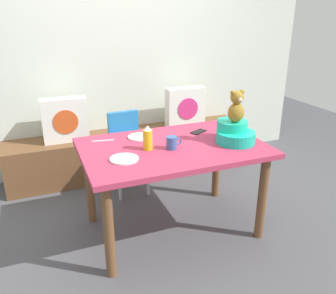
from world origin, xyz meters
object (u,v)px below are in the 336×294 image
Objects in this scene: dining_table at (173,157)px; teddy_bear at (236,107)px; pillow_floral_left at (65,120)px; pillow_floral_right at (185,107)px; coffee_mug at (172,143)px; ketchup_bottle at (148,138)px; infant_seat_teal at (234,133)px; cell_phone at (198,132)px; dinner_plate_near at (140,137)px; highchair at (128,142)px; dinner_plate_far at (124,159)px.

teddy_bear reaches higher than dining_table.
pillow_floral_right is (1.31, 0.00, 0.00)m from pillow_floral_left.
dining_table is at bearing 62.00° from coffee_mug.
ketchup_bottle reaches higher than coffee_mug.
infant_seat_teal is 2.29× the size of cell_phone.
dinner_plate_near is at bearing -131.54° from pillow_floral_right.
teddy_bear is at bearing -29.02° from dinner_plate_near.
dining_table is at bearing -79.07° from highchair.
dinner_plate_far is at bearing -162.82° from dining_table.
infant_seat_teal is at bearing -54.42° from highchair.
pillow_floral_left and pillow_floral_right have the same top height.
dining_table is 0.79m from highchair.
teddy_bear is (-0.16, -1.28, 0.34)m from pillow_floral_right.
dinner_plate_far is (-1.05, -1.31, 0.07)m from pillow_floral_right.
highchair is 4.27× the size of ketchup_bottle.
dinner_plate_near is at bearing 58.50° from dinner_plate_far.
ketchup_bottle is (-0.67, 0.10, 0.02)m from infant_seat_teal.
teddy_bear is 1.74× the size of cell_phone.
highchair is 5.49× the size of cell_phone.
teddy_bear reaches higher than dinner_plate_far.
pillow_floral_right is 1.34m from teddy_bear.
dinner_plate_near is 1.39× the size of cell_phone.
dinner_plate_near is (-0.65, 0.36, -0.07)m from infant_seat_teal.
pillow_floral_left is 2.20× the size of dinner_plate_far.
pillow_floral_right and infant_seat_teal have the same top height.
pillow_floral_left is at bearing 119.70° from dining_table.
teddy_bear reaches higher than pillow_floral_right.
highchair is 0.55m from dinner_plate_near.
pillow_floral_right is 1.33× the size of infant_seat_teal.
infant_seat_teal is 1.65× the size of dinner_plate_near.
pillow_floral_left is 1.36m from dining_table.
dinner_plate_near is (0.49, -0.92, 0.07)m from pillow_floral_left.
cell_phone is at bearing -108.17° from pillow_floral_right.
highchair is at bearing 85.95° from ketchup_bottle.
dinner_plate_far is at bearing -106.73° from highchair.
dinner_plate_near is (-0.65, 0.36, -0.27)m from teddy_bear.
pillow_floral_right is 3.06× the size of cell_phone.
pillow_floral_right reaches higher than dinner_plate_near.
ketchup_bottle is (0.47, -1.18, 0.15)m from pillow_floral_left.
pillow_floral_left is 3.06× the size of cell_phone.
dining_table is 7.45× the size of ketchup_bottle.
ketchup_bottle is at bearing 171.82° from infant_seat_teal.
pillow_floral_right is 1.46m from ketchup_bottle.
dinner_plate_near is at bearing 57.70° from cell_phone.
pillow_floral_left is at bearing 180.00° from pillow_floral_right.
highchair is at bearing -152.09° from pillow_floral_right.
dinner_plate_near is 1.00× the size of dinner_plate_far.
dinner_plate_near is at bearing 114.67° from coffee_mug.
cell_phone is (0.46, -0.56, 0.22)m from highchair.
coffee_mug is (0.64, -1.24, 0.11)m from pillow_floral_left.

